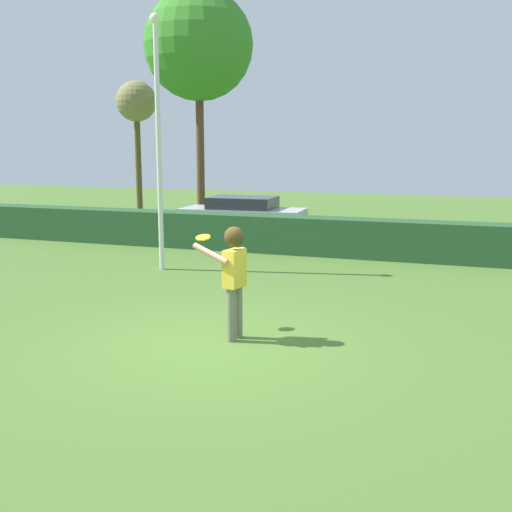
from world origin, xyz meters
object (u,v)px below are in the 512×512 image
Objects in this scene: person at (234,270)px; parked_car_silver at (243,213)px; lamppost at (158,132)px; maple_tree at (199,46)px; oak_tree at (136,104)px; frisbee at (203,237)px.

person is 11.70m from parked_car_silver.
parked_car_silver is (-3.97, 10.99, -0.42)m from person.
maple_tree is at bearing 108.24° from lamppost.
maple_tree is (4.21, -2.58, 1.87)m from oak_tree.
lamppost reaches higher than frisbee.
parked_car_silver is at bearing 109.86° from person.
parked_car_silver is 0.74× the size of oak_tree.
maple_tree reaches higher than frisbee.
frisbee is 18.41m from oak_tree.
lamppost is at bearing -57.76° from oak_tree.
oak_tree is at bearing 124.31° from person.
lamppost is (-2.92, 4.01, 1.79)m from frisbee.
oak_tree is 5.28m from maple_tree.
lamppost is 13.26m from oak_tree.
person is 6.20m from lamppost.
frisbee is 0.06× the size of parked_car_silver.
person is at bearing -55.69° from oak_tree.
oak_tree is at bearing 122.24° from lamppost.
parked_car_silver is at bearing 107.16° from frisbee.
lamppost is 9.61m from maple_tree.
lamppost is 1.39× the size of parked_car_silver.
maple_tree reaches higher than parked_car_silver.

